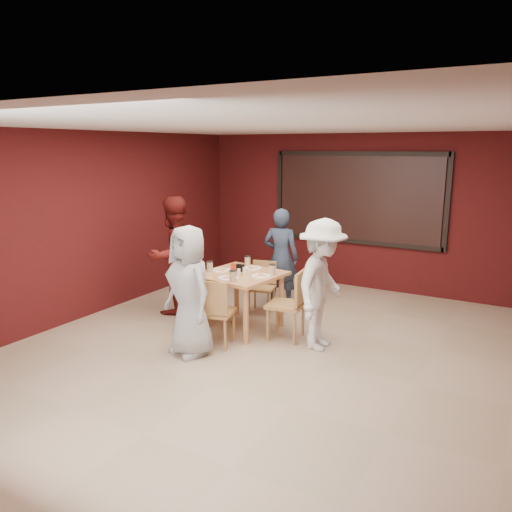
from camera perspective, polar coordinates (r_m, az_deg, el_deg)
The scene contains 11 objects.
floor at distance 6.53m, azimuth 0.80°, elevation -10.66°, with size 7.00×7.00×0.00m, color tan.
window_blinds at distance 9.23m, azimuth 11.41°, elevation 6.49°, with size 3.00×0.02×1.50m, color black.
dining_table at distance 7.04m, azimuth -1.77°, elevation -2.80°, with size 1.15×1.15×0.97m.
chair_front at distance 6.46m, azimuth -4.81°, elevation -6.08°, with size 0.54×0.54×0.91m.
chair_back at distance 7.86m, azimuth 0.78°, elevation -3.17°, with size 0.46×0.46×0.80m.
chair_left at distance 7.42m, azimuth -6.88°, elevation -3.42°, with size 0.58×0.58×0.97m.
chair_right at distance 6.71m, azimuth 4.10°, elevation -5.11°, with size 0.52×0.52×0.96m.
diner_front at distance 6.21m, azimuth -7.66°, elevation -3.98°, with size 0.80×0.52×1.64m, color #A6A6A6.
diner_back at distance 8.10m, azimuth 2.87°, elevation -0.15°, with size 0.59×0.38×1.60m, color #2A364B.
diner_left at distance 7.83m, azimuth -9.42°, elevation 0.06°, with size 0.89×0.69×1.82m, color #601412.
diner_right at distance 6.39m, azimuth 7.55°, elevation -3.29°, with size 1.09×0.63×1.69m, color silver.
Camera 1 is at (2.92, -5.25, 2.55)m, focal length 35.00 mm.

